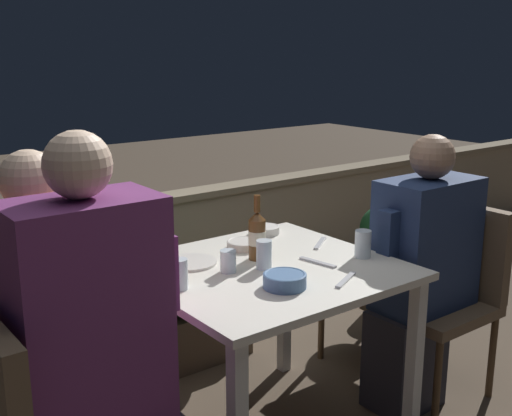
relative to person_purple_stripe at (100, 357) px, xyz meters
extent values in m
cube|color=gray|center=(0.77, 1.67, -0.35)|extent=(9.00, 0.14, 0.66)
cube|color=gray|center=(0.77, 1.67, 0.00)|extent=(9.00, 0.18, 0.04)
cube|color=silver|center=(0.77, 0.18, 0.05)|extent=(0.95, 0.89, 0.03)
cube|color=silver|center=(1.20, -0.21, -0.32)|extent=(0.05, 0.05, 0.71)
cube|color=silver|center=(0.34, 0.58, -0.32)|extent=(0.05, 0.05, 0.71)
cube|color=silver|center=(1.20, 0.58, -0.32)|extent=(0.05, 0.05, 0.71)
cube|color=brown|center=(0.82, 0.99, -0.54)|extent=(0.73, 0.36, 0.28)
ellipsoid|color=#194723|center=(0.61, 0.99, -0.26)|extent=(0.33, 0.47, 0.31)
ellipsoid|color=#194723|center=(0.82, 0.99, -0.26)|extent=(0.33, 0.47, 0.31)
ellipsoid|color=#194723|center=(1.02, 0.99, -0.26)|extent=(0.33, 0.47, 0.31)
cube|color=#6B2D66|center=(-0.03, 0.00, 0.13)|extent=(0.43, 0.26, 0.71)
cube|color=#6B2D66|center=(0.22, 0.00, 0.21)|extent=(0.07, 0.07, 0.24)
sphere|color=beige|center=(-0.03, 0.00, 0.58)|extent=(0.19, 0.19, 0.19)
cube|color=brown|center=(-0.12, 0.35, -0.25)|extent=(0.46, 0.46, 0.05)
cylinder|color=#47321E|center=(0.08, 0.55, -0.48)|extent=(0.03, 0.03, 0.40)
cube|color=#E07A66|center=(-0.05, 0.35, 0.08)|extent=(0.45, 0.26, 0.62)
cube|color=#E07A66|center=(0.20, 0.35, 0.15)|extent=(0.07, 0.07, 0.24)
sphere|color=beige|center=(-0.05, 0.35, 0.48)|extent=(0.19, 0.19, 0.19)
cube|color=brown|center=(1.59, 0.01, -0.25)|extent=(0.46, 0.46, 0.05)
cube|color=brown|center=(1.79, 0.01, -0.02)|extent=(0.06, 0.46, 0.43)
cylinder|color=#47321E|center=(1.39, -0.19, -0.48)|extent=(0.03, 0.03, 0.40)
cylinder|color=#47321E|center=(1.79, -0.19, -0.48)|extent=(0.03, 0.03, 0.40)
cylinder|color=#47321E|center=(1.39, 0.21, -0.48)|extent=(0.03, 0.03, 0.40)
cylinder|color=#47321E|center=(1.79, 0.21, -0.48)|extent=(0.03, 0.03, 0.40)
cube|color=#282833|center=(1.42, 0.01, -0.45)|extent=(0.31, 0.23, 0.45)
cube|color=navy|center=(1.52, 0.01, 0.06)|extent=(0.45, 0.26, 0.58)
cube|color=navy|center=(1.27, 0.01, 0.13)|extent=(0.07, 0.07, 0.24)
sphere|color=#99755B|center=(1.52, 0.01, 0.44)|extent=(0.19, 0.19, 0.19)
cube|color=brown|center=(1.63, 0.36, -0.25)|extent=(0.46, 0.46, 0.05)
cube|color=brown|center=(1.83, 0.36, -0.02)|extent=(0.06, 0.46, 0.43)
cylinder|color=#47321E|center=(1.43, 0.16, -0.48)|extent=(0.03, 0.03, 0.40)
cylinder|color=#47321E|center=(1.82, 0.16, -0.48)|extent=(0.03, 0.03, 0.40)
cylinder|color=#47321E|center=(1.43, 0.56, -0.48)|extent=(0.03, 0.03, 0.40)
cylinder|color=#47321E|center=(1.82, 0.56, -0.48)|extent=(0.03, 0.03, 0.40)
cylinder|color=brown|center=(0.80, 0.28, 0.15)|extent=(0.07, 0.07, 0.16)
cylinder|color=beige|center=(0.80, 0.28, 0.16)|extent=(0.07, 0.07, 0.06)
cone|color=brown|center=(0.80, 0.28, 0.24)|extent=(0.07, 0.07, 0.03)
cylinder|color=brown|center=(0.80, 0.28, 0.29)|extent=(0.03, 0.03, 0.07)
cylinder|color=silver|center=(0.56, 0.40, 0.07)|extent=(0.21, 0.21, 0.01)
cylinder|color=beige|center=(0.84, 0.43, 0.08)|extent=(0.14, 0.14, 0.03)
torus|color=beige|center=(0.84, 0.43, 0.09)|extent=(0.14, 0.14, 0.01)
cylinder|color=#4C709E|center=(0.69, -0.03, 0.09)|extent=(0.15, 0.15, 0.05)
torus|color=#4C709E|center=(0.69, -0.03, 0.11)|extent=(0.15, 0.15, 0.01)
cylinder|color=silver|center=(1.05, 0.54, 0.08)|extent=(0.13, 0.13, 0.03)
torus|color=silver|center=(1.05, 0.54, 0.10)|extent=(0.13, 0.13, 0.01)
cylinder|color=silver|center=(0.62, 0.22, 0.11)|extent=(0.06, 0.06, 0.09)
cylinder|color=silver|center=(0.75, 0.17, 0.12)|extent=(0.06, 0.06, 0.11)
cylinder|color=silver|center=(1.15, 0.04, 0.12)|extent=(0.07, 0.07, 0.11)
cylinder|color=silver|center=(0.38, 0.18, 0.12)|extent=(0.06, 0.06, 0.11)
cube|color=silver|center=(1.14, 0.27, 0.07)|extent=(0.15, 0.11, 0.01)
cube|color=silver|center=(0.96, 0.09, 0.07)|extent=(0.05, 0.17, 0.01)
cube|color=silver|center=(0.90, -0.11, 0.07)|extent=(0.16, 0.09, 0.01)
cylinder|color=brown|center=(2.10, 0.73, -0.57)|extent=(0.23, 0.23, 0.22)
cylinder|color=#47331E|center=(2.10, 0.73, -0.36)|extent=(0.03, 0.03, 0.20)
ellipsoid|color=#194723|center=(2.10, 0.73, -0.14)|extent=(0.32, 0.32, 0.29)
camera|label=1|loc=(-0.68, -1.65, 0.89)|focal=45.00mm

